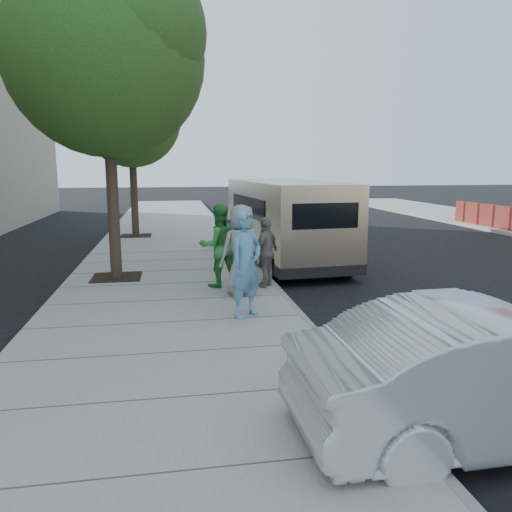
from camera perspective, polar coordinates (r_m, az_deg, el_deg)
name	(u,v)px	position (r m, az deg, el deg)	size (l,w,h in m)	color
ground	(218,305)	(10.63, -4.39, -5.55)	(120.00, 120.00, 0.00)	black
sidewalk	(170,303)	(10.57, -9.82, -5.35)	(5.00, 60.00, 0.15)	gray
curb_face	(284,298)	(10.83, 3.24, -4.83)	(0.12, 60.00, 0.16)	gray
tree_near	(107,49)	(12.93, -16.64, 21.71)	(4.62, 4.60, 7.53)	black
tree_far	(132,113)	(20.32, -14.01, 15.60)	(3.92, 3.80, 6.49)	black
parking_meter	(233,238)	(11.34, -2.67, 2.03)	(0.32, 0.12, 1.55)	gray
van	(285,220)	(14.90, 3.31, 4.11)	(2.72, 6.75, 2.45)	#CBB592
sedan	(502,373)	(6.00, 26.32, -11.89)	(1.56, 4.49, 1.48)	silver
person_officer	(246,264)	(9.07, -1.14, -0.91)	(0.72, 0.47, 1.97)	#5D9DC6
person_green_shirt	(219,246)	(11.42, -4.26, 1.19)	(0.92, 0.72, 1.89)	green
person_gray_shirt	(242,250)	(10.63, -1.65, 0.68)	(0.95, 0.62, 1.95)	#959698
person_striped_polo	(266,252)	(11.37, 1.18, 0.47)	(0.94, 0.39, 1.61)	gray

